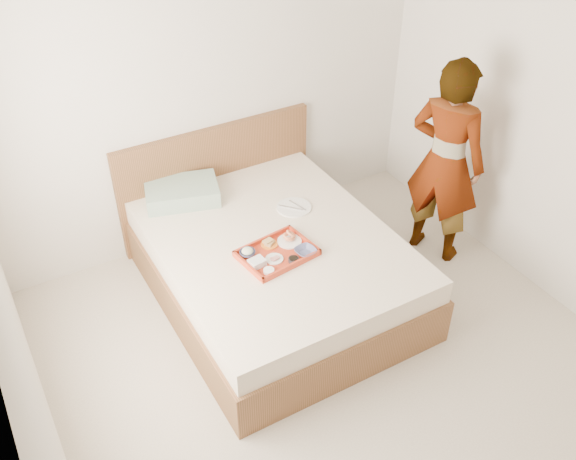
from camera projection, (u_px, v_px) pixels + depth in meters
The scene contains 17 objects.
ground at pixel (355, 385), 4.07m from camera, with size 3.50×4.00×0.01m, color beige.
wall_back at pixel (211, 83), 4.67m from camera, with size 3.50×0.01×2.60m, color silver.
wall_left at pixel (23, 348), 2.59m from camera, with size 0.01×4.00×2.60m, color silver.
bed at pixel (275, 267), 4.59m from camera, with size 1.65×2.00×0.53m, color brown.
headboard at pixel (217, 180), 5.13m from camera, with size 1.65×0.06×0.95m, color brown.
pillow at pixel (182, 192), 4.78m from camera, with size 0.54×0.37×0.13m, color #8EAE93.
tray at pixel (277, 253), 4.26m from camera, with size 0.49×0.36×0.04m, color red.
prawn_plate at pixel (289, 241), 4.37m from camera, with size 0.17×0.17×0.01m, color white.
navy_bowl_big at pixel (305, 251), 4.26m from camera, with size 0.14×0.14×0.03m, color navy.
sauce_dish at pixel (293, 260), 4.20m from camera, with size 0.07×0.07×0.03m, color black.
meat_plate at pixel (274, 259), 4.22m from camera, with size 0.12×0.12×0.01m, color white.
bread_plate at pixel (269, 244), 4.35m from camera, with size 0.12×0.12×0.01m, color orange.
salad_bowl at pixel (247, 253), 4.25m from camera, with size 0.11×0.11×0.03m, color navy.
plastic_tub at pixel (257, 262), 4.16m from camera, with size 0.10×0.08×0.04m, color silver.
cheese_round at pixel (269, 271), 4.11m from camera, with size 0.07×0.07×0.02m, color white.
dinner_plate at pixel (294, 207), 4.72m from camera, with size 0.26×0.26×0.01m, color white.
person at pixel (445, 162), 4.70m from camera, with size 0.59×0.39×1.63m, color white.
Camera 1 is at (-1.69, -2.08, 3.25)m, focal length 39.48 mm.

